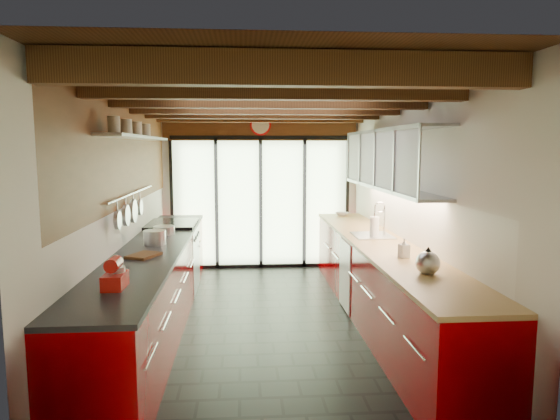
% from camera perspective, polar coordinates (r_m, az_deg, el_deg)
% --- Properties ---
extents(ground, '(5.50, 5.50, 0.00)m').
position_cam_1_polar(ground, '(5.82, -1.19, -12.81)').
color(ground, black).
rests_on(ground, ground).
extents(room_shell, '(5.50, 5.50, 5.50)m').
position_cam_1_polar(room_shell, '(5.48, -1.23, 3.66)').
color(room_shell, silver).
rests_on(room_shell, ground).
extents(ceiling_beams, '(3.14, 5.06, 4.90)m').
position_cam_1_polar(ceiling_beams, '(5.87, -1.45, 11.78)').
color(ceiling_beams, '#593316').
rests_on(ceiling_beams, ground).
extents(glass_door, '(2.95, 0.10, 2.90)m').
position_cam_1_polar(glass_door, '(8.17, -2.23, 4.83)').
color(glass_door, '#C6EAAD').
rests_on(glass_door, ground).
extents(left_counter, '(0.68, 5.00, 0.92)m').
position_cam_1_polar(left_counter, '(5.76, -14.12, -8.44)').
color(left_counter, '#920002').
rests_on(left_counter, ground).
extents(range_stove, '(0.66, 0.90, 0.97)m').
position_cam_1_polar(range_stove, '(7.15, -12.14, -5.28)').
color(range_stove, silver).
rests_on(range_stove, ground).
extents(right_counter, '(0.68, 5.00, 0.92)m').
position_cam_1_polar(right_counter, '(5.89, 11.41, -8.03)').
color(right_counter, '#920002').
rests_on(right_counter, ground).
extents(sink_assembly, '(0.45, 0.52, 0.43)m').
position_cam_1_polar(sink_assembly, '(6.16, 10.64, -2.58)').
color(sink_assembly, silver).
rests_on(sink_assembly, right_counter).
extents(upper_cabinets_right, '(0.34, 3.00, 3.00)m').
position_cam_1_polar(upper_cabinets_right, '(6.02, 12.40, 5.67)').
color(upper_cabinets_right, silver).
rests_on(upper_cabinets_right, ground).
extents(left_wall_fixtures, '(0.28, 2.60, 0.96)m').
position_cam_1_polar(left_wall_fixtures, '(5.73, -16.19, 5.80)').
color(left_wall_fixtures, silver).
rests_on(left_wall_fixtures, ground).
extents(stand_mixer, '(0.16, 0.27, 0.25)m').
position_cam_1_polar(stand_mixer, '(4.04, -18.34, -7.13)').
color(stand_mixer, red).
rests_on(stand_mixer, left_counter).
extents(pot_large, '(0.29, 0.29, 0.16)m').
position_cam_1_polar(pot_large, '(5.70, -14.13, -3.06)').
color(pot_large, silver).
rests_on(pot_large, left_counter).
extents(pot_small, '(0.29, 0.29, 0.10)m').
position_cam_1_polar(pot_small, '(6.35, -13.10, -2.25)').
color(pot_small, silver).
rests_on(pot_small, left_counter).
extents(cutting_board, '(0.34, 0.38, 0.03)m').
position_cam_1_polar(cutting_board, '(5.10, -15.31, -5.02)').
color(cutting_board, brown).
rests_on(cutting_board, left_counter).
extents(kettle, '(0.27, 0.29, 0.24)m').
position_cam_1_polar(kettle, '(4.43, 16.54, -5.66)').
color(kettle, silver).
rests_on(kettle, right_counter).
extents(paper_towel, '(0.13, 0.13, 0.30)m').
position_cam_1_polar(paper_towel, '(6.05, 10.74, -1.96)').
color(paper_towel, white).
rests_on(paper_towel, right_counter).
extents(soap_bottle, '(0.11, 0.11, 0.20)m').
position_cam_1_polar(soap_bottle, '(5.01, 13.99, -4.22)').
color(soap_bottle, silver).
rests_on(soap_bottle, right_counter).
extents(bowl, '(0.26, 0.26, 0.05)m').
position_cam_1_polar(bowl, '(7.94, 7.10, -0.46)').
color(bowl, silver).
rests_on(bowl, right_counter).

